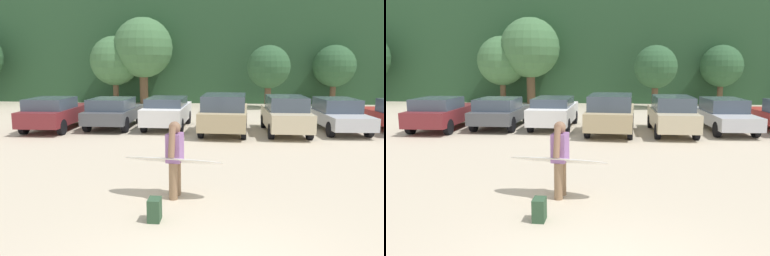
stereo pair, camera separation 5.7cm
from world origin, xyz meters
TOP-DOWN VIEW (x-y plane):
  - hillside_ridge at (0.00, 30.55)m, footprint 108.00×12.00m
  - tree_center at (-8.14, 23.01)m, footprint 3.65×3.65m
  - tree_ridge_back at (-5.98, 22.96)m, footprint 4.38×4.38m
  - tree_far_right at (3.01, 21.59)m, footprint 2.94×2.94m
  - tree_center_right at (7.88, 23.44)m, footprint 3.00×3.00m
  - parked_car_maroon at (-7.78, 11.96)m, footprint 1.96×4.40m
  - parked_car_dark_gray at (-5.21, 12.70)m, footprint 1.99×4.17m
  - parked_car_white at (-2.65, 12.89)m, footprint 1.95×4.23m
  - parked_car_tan at (0.08, 11.80)m, footprint 2.21×4.68m
  - parked_car_champagne at (2.74, 11.89)m, footprint 1.80×4.25m
  - parked_car_silver at (5.22, 12.82)m, footprint 2.01×4.74m
  - person_adult at (-1.01, 3.43)m, footprint 0.38×0.78m
  - surfboard_white at (-1.07, 3.48)m, footprint 2.41×0.95m
  - backpack_dropped at (-1.23, 2.08)m, footprint 0.24×0.34m

SIDE VIEW (x-z plane):
  - backpack_dropped at x=-1.23m, z-range 0.00..0.45m
  - parked_car_silver at x=5.22m, z-range 0.03..1.50m
  - parked_car_dark_gray at x=-5.21m, z-range 0.06..1.50m
  - parked_car_maroon at x=-7.78m, z-range 0.04..1.56m
  - parked_car_white at x=-2.65m, z-range 0.06..1.54m
  - parked_car_champagne at x=2.74m, z-range 0.03..1.68m
  - surfboard_white at x=-1.07m, z-range 0.71..1.00m
  - parked_car_tan at x=0.08m, z-range 0.04..1.77m
  - person_adult at x=-1.01m, z-range 0.11..1.87m
  - tree_far_right at x=3.01m, z-range 0.66..4.98m
  - tree_center_right at x=7.88m, z-range 0.68..5.08m
  - tree_center at x=-8.14m, z-range 0.71..5.81m
  - tree_ridge_back at x=-5.98m, z-range 0.98..7.39m
  - hillside_ridge at x=0.00m, z-range 0.00..8.80m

